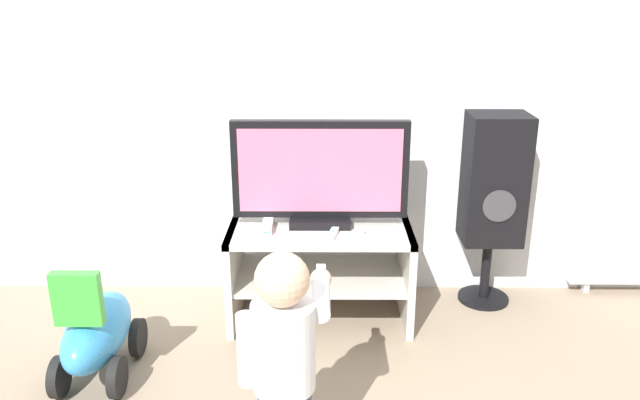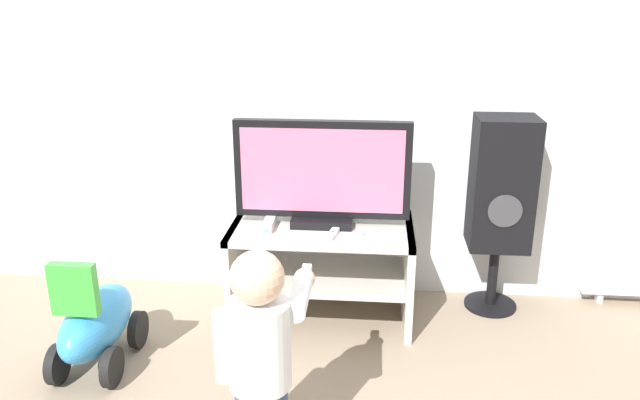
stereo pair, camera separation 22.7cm
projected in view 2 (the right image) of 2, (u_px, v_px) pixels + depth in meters
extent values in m
plane|color=gray|center=(317.00, 341.00, 3.00)|extent=(16.00, 16.00, 0.00)
cube|color=silver|center=(328.00, 52.00, 3.14)|extent=(10.00, 0.06, 2.60)
cube|color=beige|center=(322.00, 228.00, 3.09)|extent=(0.90, 0.52, 0.03)
cube|color=beige|center=(322.00, 275.00, 3.17)|extent=(0.86, 0.48, 0.02)
cube|color=beige|center=(238.00, 268.00, 3.20)|extent=(0.04, 0.52, 0.50)
cube|color=beige|center=(408.00, 274.00, 3.13)|extent=(0.04, 0.52, 0.50)
cube|color=black|center=(322.00, 220.00, 3.10)|extent=(0.30, 0.20, 0.04)
cube|color=black|center=(322.00, 169.00, 3.01)|extent=(0.86, 0.05, 0.48)
cube|color=#D8668C|center=(322.00, 171.00, 2.99)|extent=(0.79, 0.01, 0.41)
cube|color=white|center=(269.00, 223.00, 3.05)|extent=(0.05, 0.20, 0.04)
cube|color=#3F8CE5|center=(266.00, 231.00, 2.96)|extent=(0.03, 0.00, 0.01)
cube|color=white|center=(364.00, 237.00, 2.91)|extent=(0.07, 0.13, 0.02)
cylinder|color=#337FD8|center=(364.00, 234.00, 2.91)|extent=(0.01, 0.01, 0.00)
cube|color=white|center=(332.00, 234.00, 2.94)|extent=(0.06, 0.13, 0.02)
cylinder|color=#337FD8|center=(332.00, 232.00, 2.94)|extent=(0.01, 0.01, 0.00)
cylinder|color=white|center=(259.00, 344.00, 2.06)|extent=(0.21, 0.21, 0.31)
sphere|color=beige|center=(257.00, 278.00, 1.98)|extent=(0.18, 0.18, 0.18)
cylinder|color=white|center=(223.00, 346.00, 2.08)|extent=(0.07, 0.07, 0.26)
cylinder|color=white|center=(300.00, 295.00, 2.14)|extent=(0.07, 0.26, 0.07)
sphere|color=beige|center=(304.00, 279.00, 2.26)|extent=(0.08, 0.08, 0.08)
cube|color=white|center=(306.00, 274.00, 2.30)|extent=(0.03, 0.13, 0.02)
cylinder|color=black|center=(490.00, 304.00, 3.32)|extent=(0.27, 0.27, 0.02)
cylinder|color=black|center=(493.00, 276.00, 3.27)|extent=(0.05, 0.05, 0.35)
cube|color=black|center=(502.00, 183.00, 3.10)|extent=(0.30, 0.25, 0.67)
cylinder|color=#38383D|center=(505.00, 211.00, 3.01)|extent=(0.16, 0.01, 0.16)
ellipsoid|color=#338CD1|center=(97.00, 321.00, 2.76)|extent=(0.24, 0.56, 0.25)
cube|color=green|center=(74.00, 289.00, 2.53)|extent=(0.19, 0.05, 0.22)
cylinder|color=black|center=(89.00, 327.00, 2.95)|extent=(0.04, 0.17, 0.17)
cylinder|color=black|center=(138.00, 329.00, 2.93)|extent=(0.04, 0.17, 0.17)
cylinder|color=black|center=(58.00, 364.00, 2.66)|extent=(0.04, 0.17, 0.17)
cylinder|color=black|center=(112.00, 367.00, 2.64)|extent=(0.04, 0.17, 0.17)
cube|color=silver|center=(599.00, 296.00, 3.36)|extent=(0.03, 0.05, 0.06)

